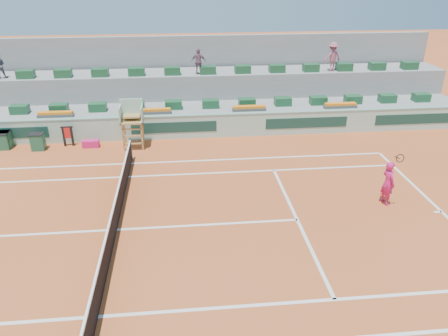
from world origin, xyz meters
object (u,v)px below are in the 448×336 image
Objects in this scene: drink_cooler_a at (38,142)px; tennis_player at (388,183)px; umpire_chair at (132,118)px; player_bag at (91,144)px.

tennis_player reaches higher than drink_cooler_a.
umpire_chair is 12.07m from tennis_player.
drink_cooler_a is (-4.66, 0.11, -1.12)m from umpire_chair.
tennis_player is (12.22, -6.82, 0.70)m from player_bag.
drink_cooler_a is 16.20m from tennis_player.
tennis_player is (10.06, -6.64, -0.67)m from umpire_chair.
umpire_chair is 2.86× the size of drink_cooler_a.
umpire_chair is at bearing -1.35° from drink_cooler_a.
umpire_chair reaches higher than tennis_player.
player_bag is 0.36× the size of tennis_player.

